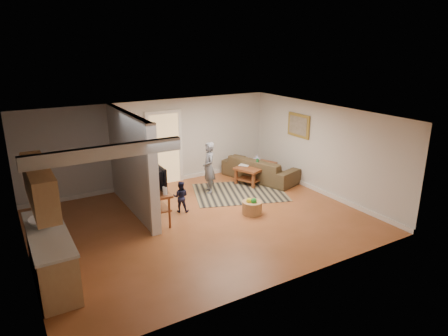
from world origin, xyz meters
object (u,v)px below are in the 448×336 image
(toy_basket, at_px, (252,207))
(speaker_right, at_px, (141,192))
(speaker_left, at_px, (143,191))
(tv_console, at_px, (155,192))
(sofa, at_px, (260,179))
(child, at_px, (209,192))
(toddler, at_px, (181,211))
(coffee_table, at_px, (256,168))

(toy_basket, bearing_deg, speaker_right, 143.74)
(speaker_left, height_order, toy_basket, speaker_left)
(toy_basket, bearing_deg, tv_console, 158.81)
(speaker_right, bearing_deg, toy_basket, -55.12)
(sofa, height_order, child, child)
(child, relative_size, toddler, 1.82)
(child, height_order, toddler, child)
(speaker_left, xyz_separation_m, toy_basket, (2.26, -1.45, -0.38))
(sofa, height_order, toy_basket, toy_basket)
(coffee_table, bearing_deg, sofa, 16.85)
(sofa, xyz_separation_m, speaker_right, (-3.94, -0.38, 0.47))
(tv_console, height_order, speaker_left, speaker_left)
(coffee_table, distance_m, speaker_left, 3.77)
(tv_console, distance_m, speaker_right, 0.85)
(coffee_table, height_order, tv_console, tv_console)
(coffee_table, bearing_deg, child, -176.05)
(coffee_table, xyz_separation_m, toddler, (-2.93, -0.95, -0.40))
(toy_basket, bearing_deg, toddler, 145.07)
(speaker_right, height_order, child, speaker_right)
(speaker_left, height_order, toddler, speaker_left)
(sofa, distance_m, speaker_right, 3.98)
(tv_console, bearing_deg, speaker_left, 97.79)
(coffee_table, bearing_deg, speaker_right, -175.13)
(speaker_right, distance_m, child, 2.12)
(child, bearing_deg, speaker_right, -71.55)
(speaker_left, bearing_deg, tv_console, -108.80)
(speaker_right, bearing_deg, tv_console, -104.34)
(sofa, bearing_deg, tv_console, 88.99)
(speaker_left, height_order, speaker_right, speaker_left)
(tv_console, bearing_deg, sofa, 18.80)
(child, bearing_deg, toddler, -43.40)
(coffee_table, distance_m, toddler, 3.11)
(speaker_left, bearing_deg, child, -13.74)
(speaker_right, distance_m, toddler, 1.12)
(toy_basket, relative_size, child, 0.34)
(speaker_left, distance_m, speaker_right, 0.22)
(sofa, xyz_separation_m, child, (-1.88, -0.18, 0.00))
(toy_basket, xyz_separation_m, child, (-0.20, 1.86, -0.18))
(tv_console, xyz_separation_m, child, (1.99, 1.01, -0.73))
(tv_console, bearing_deg, child, 28.61)
(toy_basket, height_order, child, child)
(toy_basket, distance_m, toddler, 1.79)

